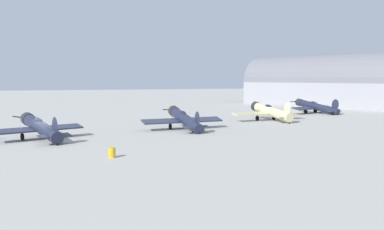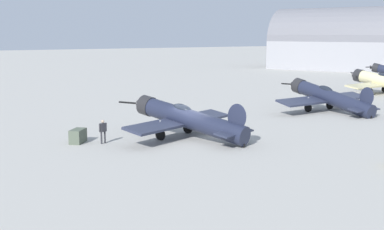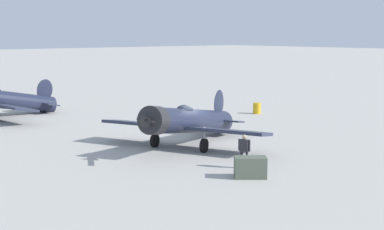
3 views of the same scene
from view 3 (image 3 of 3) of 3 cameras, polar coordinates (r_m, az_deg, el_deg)
The scene contains 5 objects.
ground_plane at distance 33.26m, azimuth 0.00°, elevation -3.07°, with size 400.00×400.00×0.00m, color #A8A59E.
airplane_foreground at distance 32.56m, azimuth -0.40°, elevation -0.66°, with size 10.03×10.19×3.06m.
ground_crew_mechanic at distance 27.45m, azimuth 5.39°, elevation -3.39°, with size 0.36×0.63×1.69m.
equipment_crate at distance 25.81m, azimuth 6.01°, elevation -5.37°, with size 1.63×1.55×0.98m.
fuel_drum at distance 46.24m, azimuth 6.68°, elevation 0.69°, with size 0.67×0.67×0.91m.
Camera 3 is at (21.15, 24.80, 6.62)m, focal length 51.93 mm.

